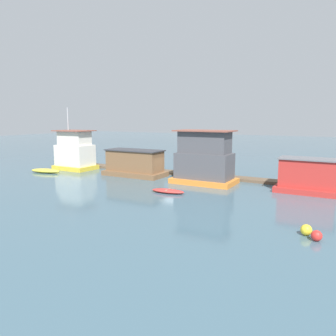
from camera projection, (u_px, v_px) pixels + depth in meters
ground_plane at (172, 179)px, 36.91m from camera, size 200.00×200.00×0.00m
dock_walkway at (185, 174)px, 39.62m from camera, size 42.40×1.92×0.30m
houseboat_yellow at (75, 152)px, 43.58m from camera, size 5.12×3.66×8.20m
houseboat_brown at (135, 163)px, 38.90m from camera, size 7.43×3.49×3.11m
houseboat_orange at (204, 160)px, 34.26m from camera, size 6.53×3.94×5.58m
houseboat_red at (308, 176)px, 30.12m from camera, size 5.59×3.26×3.19m
dinghy_yellow at (45, 171)px, 41.15m from camera, size 4.28×2.10×0.51m
dinghy_red at (168, 191)px, 30.08m from camera, size 3.27×1.36×0.37m
mooring_post_near_left at (334, 181)px, 30.63m from camera, size 0.26×0.26×1.91m
mooring_post_far_left at (95, 163)px, 44.88m from camera, size 0.30×0.30×1.44m
buoy_yellow at (306, 230)px, 19.19m from camera, size 0.66×0.66×0.66m
buoy_red at (317, 236)px, 18.32m from camera, size 0.62×0.62×0.62m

